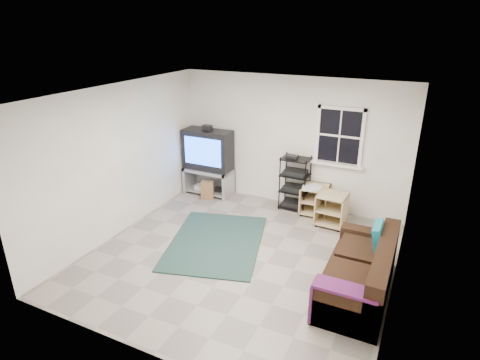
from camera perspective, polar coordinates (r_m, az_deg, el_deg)
The scene contains 8 objects.
room at distance 7.71m, azimuth 13.92°, elevation 5.54°, with size 4.60×4.62×4.60m.
tv_unit at distance 8.60m, azimuth -4.52°, elevation 3.32°, with size 1.04×0.52×1.53m.
av_rack at distance 8.04m, azimuth 7.77°, elevation -0.88°, with size 0.55×0.40×1.10m.
side_table_left at distance 7.62m, azimuth 12.98°, elevation -3.86°, with size 0.53×0.53×0.61m.
side_table_right at distance 7.96m, azimuth 10.64°, elevation -2.44°, with size 0.55×0.57×0.60m.
sofa at distance 5.88m, azimuth 16.80°, elevation -12.71°, with size 0.83×1.88×0.86m.
shag_rug at distance 6.96m, azimuth -3.45°, elevation -8.77°, with size 1.50×2.06×0.02m, color black.
paper_bag at distance 8.56m, azimuth -4.65°, elevation -1.42°, with size 0.26×0.17×0.38m, color brown.
Camera 1 is at (2.40, -5.02, 3.53)m, focal length 30.00 mm.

